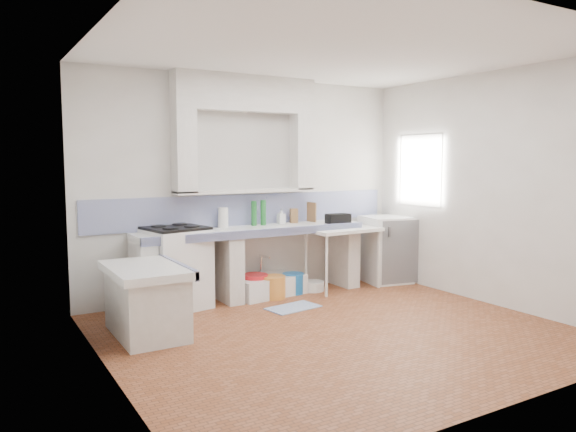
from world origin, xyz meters
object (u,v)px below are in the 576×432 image
sink (268,287)px  fridge (386,249)px  stove (176,269)px  side_table (343,259)px

sink → fridge: (1.84, -0.15, 0.36)m
stove → sink: stove is taller
stove → side_table: (2.26, -0.23, -0.05)m
side_table → fridge: bearing=1.6°
stove → fridge: (3.07, -0.17, 0.00)m
fridge → sink: bearing=-173.9°
sink → side_table: (1.04, -0.21, 0.30)m
sink → fridge: size_ratio=1.00×
stove → side_table: 2.27m
stove → fridge: fridge is taller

